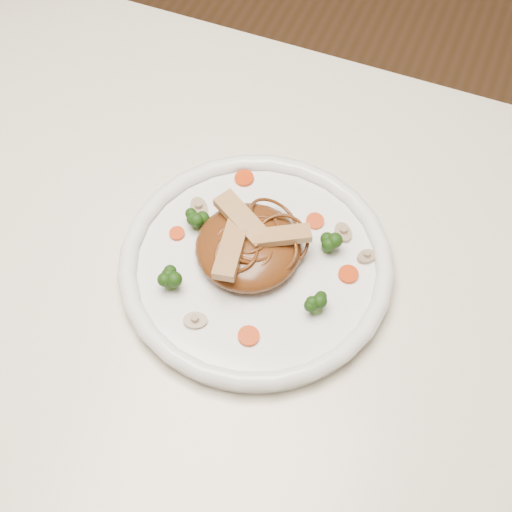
% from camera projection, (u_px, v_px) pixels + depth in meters
% --- Properties ---
extents(ground, '(4.00, 4.00, 0.00)m').
position_uv_depth(ground, '(205.00, 464.00, 1.40)').
color(ground, brown).
rests_on(ground, ground).
extents(table, '(1.20, 0.80, 0.75)m').
position_uv_depth(table, '(173.00, 311.00, 0.86)').
color(table, beige).
rests_on(table, ground).
extents(plate, '(0.33, 0.33, 0.02)m').
position_uv_depth(plate, '(256.00, 267.00, 0.77)').
color(plate, white).
rests_on(plate, table).
extents(noodle_mound, '(0.14, 0.14, 0.04)m').
position_uv_depth(noodle_mound, '(248.00, 247.00, 0.75)').
color(noodle_mound, '#5A2D11').
rests_on(noodle_mound, plate).
extents(chicken_a, '(0.06, 0.05, 0.01)m').
position_uv_depth(chicken_a, '(282.00, 236.00, 0.73)').
color(chicken_a, tan).
rests_on(chicken_a, noodle_mound).
extents(chicken_b, '(0.08, 0.06, 0.01)m').
position_uv_depth(chicken_b, '(242.00, 219.00, 0.74)').
color(chicken_b, tan).
rests_on(chicken_b, noodle_mound).
extents(chicken_c, '(0.04, 0.08, 0.01)m').
position_uv_depth(chicken_c, '(231.00, 250.00, 0.72)').
color(chicken_c, tan).
rests_on(chicken_c, noodle_mound).
extents(broccoli_0, '(0.04, 0.04, 0.03)m').
position_uv_depth(broccoli_0, '(329.00, 240.00, 0.76)').
color(broccoli_0, '#1B420D').
rests_on(broccoli_0, plate).
extents(broccoli_1, '(0.03, 0.03, 0.03)m').
position_uv_depth(broccoli_1, '(197.00, 217.00, 0.77)').
color(broccoli_1, '#1B420D').
rests_on(broccoli_1, plate).
extents(broccoli_2, '(0.03, 0.03, 0.03)m').
position_uv_depth(broccoli_2, '(169.00, 277.00, 0.73)').
color(broccoli_2, '#1B420D').
rests_on(broccoli_2, plate).
extents(broccoli_3, '(0.03, 0.03, 0.03)m').
position_uv_depth(broccoli_3, '(317.00, 302.00, 0.71)').
color(broccoli_3, '#1B420D').
rests_on(broccoli_3, plate).
extents(carrot_0, '(0.02, 0.02, 0.00)m').
position_uv_depth(carrot_0, '(315.00, 221.00, 0.79)').
color(carrot_0, '#C32F07').
rests_on(carrot_0, plate).
extents(carrot_1, '(0.02, 0.02, 0.00)m').
position_uv_depth(carrot_1, '(177.00, 234.00, 0.78)').
color(carrot_1, '#C32F07').
rests_on(carrot_1, plate).
extents(carrot_2, '(0.03, 0.03, 0.00)m').
position_uv_depth(carrot_2, '(348.00, 274.00, 0.75)').
color(carrot_2, '#C32F07').
rests_on(carrot_2, plate).
extents(carrot_3, '(0.03, 0.03, 0.00)m').
position_uv_depth(carrot_3, '(244.00, 178.00, 0.82)').
color(carrot_3, '#C32F07').
rests_on(carrot_3, plate).
extents(carrot_4, '(0.03, 0.03, 0.00)m').
position_uv_depth(carrot_4, '(249.00, 336.00, 0.71)').
color(carrot_4, '#C32F07').
rests_on(carrot_4, plate).
extents(mushroom_0, '(0.03, 0.03, 0.01)m').
position_uv_depth(mushroom_0, '(195.00, 321.00, 0.72)').
color(mushroom_0, gray).
rests_on(mushroom_0, plate).
extents(mushroom_1, '(0.03, 0.03, 0.01)m').
position_uv_depth(mushroom_1, '(366.00, 257.00, 0.76)').
color(mushroom_1, gray).
rests_on(mushroom_1, plate).
extents(mushroom_2, '(0.04, 0.04, 0.01)m').
position_uv_depth(mushroom_2, '(199.00, 208.00, 0.80)').
color(mushroom_2, gray).
rests_on(mushroom_2, plate).
extents(mushroom_3, '(0.04, 0.04, 0.01)m').
position_uv_depth(mushroom_3, '(343.00, 233.00, 0.78)').
color(mushroom_3, gray).
rests_on(mushroom_3, plate).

